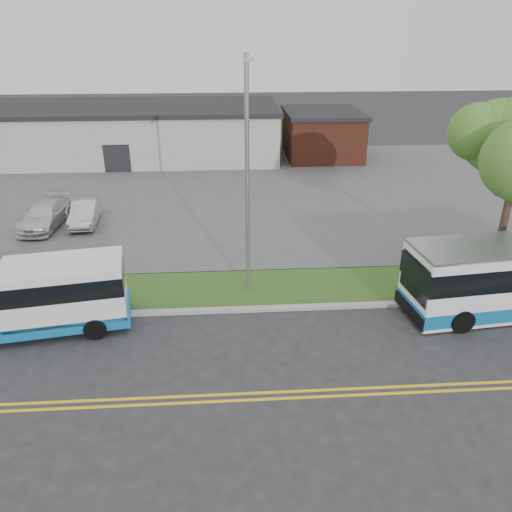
{
  "coord_description": "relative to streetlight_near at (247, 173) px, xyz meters",
  "views": [
    {
      "loc": [
        2.08,
        -16.16,
        10.57
      ],
      "look_at": [
        3.35,
        2.88,
        1.6
      ],
      "focal_mm": 35.0,
      "sensor_mm": 36.0,
      "label": 1
    }
  ],
  "objects": [
    {
      "name": "curb",
      "position": [
        -3.0,
        -1.63,
        -5.16
      ],
      "size": [
        80.0,
        0.3,
        0.15
      ],
      "primitive_type": "cube",
      "color": "#9E9B93",
      "rests_on": "ground"
    },
    {
      "name": "grocery_bag_left",
      "position": [
        -7.55,
        -1.08,
        -4.97
      ],
      "size": [
        0.32,
        0.32,
        0.32
      ],
      "primitive_type": "sphere",
      "color": "white",
      "rests_on": "verge"
    },
    {
      "name": "ground",
      "position": [
        -3.0,
        -2.73,
        -5.23
      ],
      "size": [
        140.0,
        140.0,
        0.0
      ],
      "primitive_type": "plane",
      "color": "#28282B",
      "rests_on": "ground"
    },
    {
      "name": "pedestrian",
      "position": [
        -7.25,
        -0.83,
        -4.29
      ],
      "size": [
        0.72,
        0.72,
        1.69
      ],
      "primitive_type": "imported",
      "rotation": [
        0.0,
        0.0,
        3.92
      ],
      "color": "black",
      "rests_on": "verge"
    },
    {
      "name": "lane_line_south",
      "position": [
        -3.0,
        -6.88,
        -5.23
      ],
      "size": [
        70.0,
        0.12,
        0.01
      ],
      "primitive_type": "cube",
      "color": "yellow",
      "rests_on": "ground"
    },
    {
      "name": "shuttle_bus",
      "position": [
        -7.59,
        -2.39,
        -3.8
      ],
      "size": [
        7.25,
        3.31,
        2.69
      ],
      "rotation": [
        0.0,
        0.0,
        0.16
      ],
      "color": "#0E61A2",
      "rests_on": "ground"
    },
    {
      "name": "lane_line_north",
      "position": [
        -3.0,
        -6.58,
        -5.23
      ],
      "size": [
        70.0,
        0.12,
        0.01
      ],
      "primitive_type": "cube",
      "color": "yellow",
      "rests_on": "ground"
    },
    {
      "name": "parking_lot",
      "position": [
        -3.0,
        14.27,
        -5.18
      ],
      "size": [
        80.0,
        25.0,
        0.1
      ],
      "primitive_type": "cube",
      "color": "#4C4C4F",
      "rests_on": "ground"
    },
    {
      "name": "parked_car_b",
      "position": [
        -11.0,
        8.12,
        -4.46
      ],
      "size": [
        2.26,
        4.76,
        1.34
      ],
      "primitive_type": "imported",
      "rotation": [
        0.0,
        0.0,
        -0.09
      ],
      "color": "silver",
      "rests_on": "parking_lot"
    },
    {
      "name": "verge",
      "position": [
        -3.0,
        0.17,
        -5.18
      ],
      "size": [
        80.0,
        3.3,
        0.1
      ],
      "primitive_type": "cube",
      "color": "#304E1A",
      "rests_on": "ground"
    },
    {
      "name": "commercial_building",
      "position": [
        -9.0,
        24.27,
        -3.05
      ],
      "size": [
        25.4,
        10.4,
        4.35
      ],
      "color": "#9E9E99",
      "rests_on": "ground"
    },
    {
      "name": "grocery_bag_right",
      "position": [
        -6.95,
        -0.58,
        -4.97
      ],
      "size": [
        0.32,
        0.32,
        0.32
      ],
      "primitive_type": "sphere",
      "color": "white",
      "rests_on": "verge"
    },
    {
      "name": "parked_car_a",
      "position": [
        -8.85,
        8.45,
        -4.49
      ],
      "size": [
        1.59,
        3.96,
        1.28
      ],
      "primitive_type": "imported",
      "rotation": [
        0.0,
        0.0,
        0.06
      ],
      "color": "#A9ABB0",
      "rests_on": "parking_lot"
    },
    {
      "name": "streetlight_near",
      "position": [
        0.0,
        0.0,
        0.0
      ],
      "size": [
        0.35,
        1.53,
        9.5
      ],
      "color": "gray",
      "rests_on": "verge"
    },
    {
      "name": "brick_wing",
      "position": [
        7.5,
        23.27,
        -3.27
      ],
      "size": [
        6.3,
        7.3,
        3.9
      ],
      "color": "brown",
      "rests_on": "ground"
    }
  ]
}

